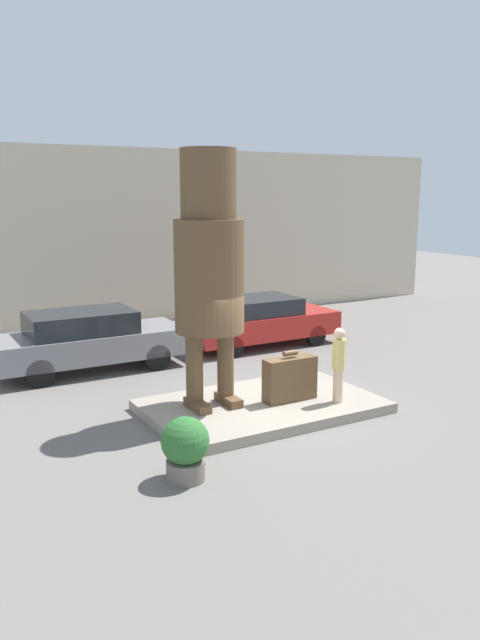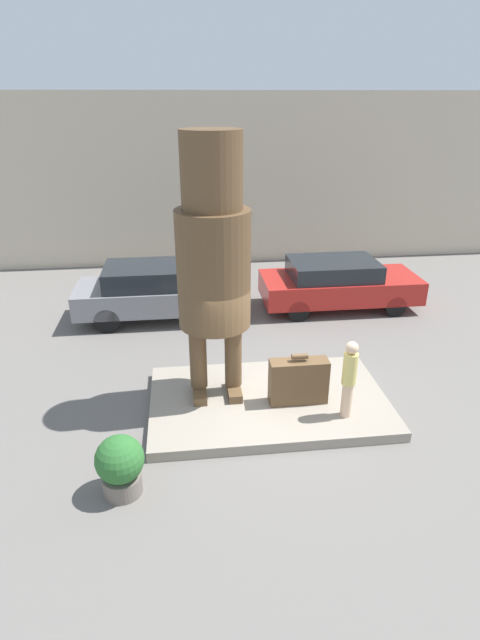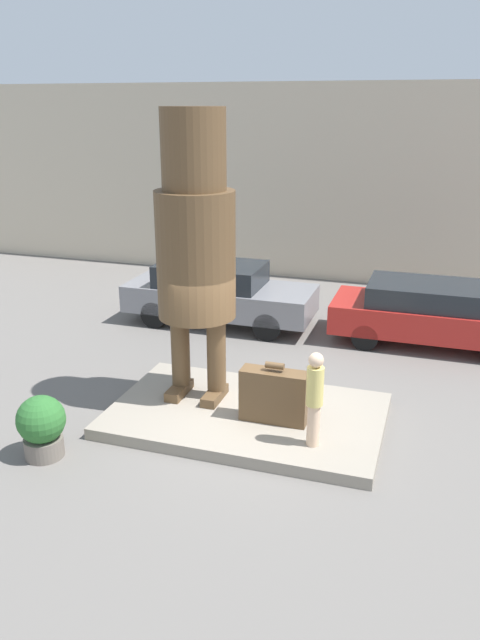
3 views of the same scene
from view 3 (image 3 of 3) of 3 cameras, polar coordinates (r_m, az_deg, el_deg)
The scene contains 9 objects.
ground_plane at distance 11.25m, azimuth 0.60°, elevation -9.19°, with size 60.00×60.00×0.00m, color slate.
pedestal at distance 11.20m, azimuth 0.60°, elevation -8.72°, with size 4.77×2.97×0.21m.
building_backdrop at distance 19.82m, azimuth 9.58°, elevation 12.10°, with size 28.00×0.60×5.96m.
statue_figure at distance 10.78m, azimuth -4.09°, elevation 7.60°, with size 1.38×1.38×5.10m.
giant_suitcase at distance 10.63m, azimuth 3.14°, elevation -6.92°, with size 1.15×0.38×1.07m.
tourist at distance 9.78m, azimuth 6.84°, elevation -6.88°, with size 0.27×0.27×1.58m.
parked_car_grey at distance 15.79m, azimuth -2.05°, elevation 2.58°, with size 4.74×1.81×1.56m.
parked_car_red at distance 15.08m, azimuth 16.98°, elevation 0.68°, with size 4.56×1.89×1.46m.
planter_pot at distance 10.44m, azimuth -17.68°, elevation -9.17°, with size 0.77×0.77×1.04m.
Camera 3 is at (2.96, -9.44, 5.35)m, focal length 35.00 mm.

